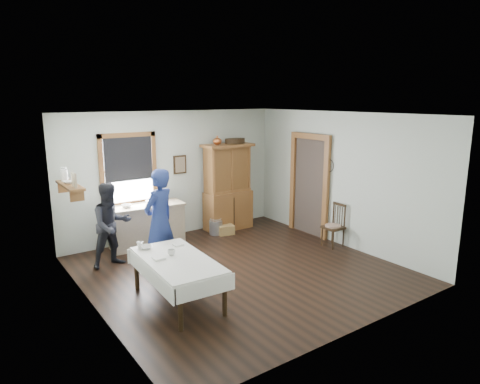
% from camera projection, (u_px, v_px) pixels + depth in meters
% --- Properties ---
extents(room, '(5.01, 5.01, 2.70)m').
position_uv_depth(room, '(240.00, 195.00, 7.22)').
color(room, black).
rests_on(room, ground).
extents(window, '(1.18, 0.07, 1.48)m').
position_uv_depth(window, '(129.00, 166.00, 8.57)').
color(window, white).
rests_on(window, room).
extents(doorway, '(0.09, 1.14, 2.22)m').
position_uv_depth(doorway, '(309.00, 182.00, 9.32)').
color(doorway, '#41352E').
rests_on(doorway, room).
extents(wall_shelf, '(0.24, 1.00, 0.44)m').
position_uv_depth(wall_shelf, '(69.00, 184.00, 7.07)').
color(wall_shelf, brown).
rests_on(wall_shelf, room).
extents(framed_picture, '(0.30, 0.04, 0.40)m').
position_uv_depth(framed_picture, '(180.00, 165.00, 9.23)').
color(framed_picture, black).
rests_on(framed_picture, room).
extents(rug_beater, '(0.01, 0.27, 0.27)m').
position_uv_depth(rug_beater, '(329.00, 160.00, 8.75)').
color(rug_beater, black).
rests_on(rug_beater, room).
extents(work_counter, '(1.55, 0.69, 0.86)m').
position_uv_depth(work_counter, '(147.00, 225.00, 8.66)').
color(work_counter, tan).
rests_on(work_counter, room).
extents(china_hutch, '(1.15, 0.55, 1.96)m').
position_uv_depth(china_hutch, '(228.00, 187.00, 9.70)').
color(china_hutch, brown).
rests_on(china_hutch, room).
extents(dining_table, '(0.98, 1.74, 0.68)m').
position_uv_depth(dining_table, '(178.00, 280.00, 6.27)').
color(dining_table, white).
rests_on(dining_table, room).
extents(spindle_chair, '(0.41, 0.41, 0.88)m').
position_uv_depth(spindle_chair, '(333.00, 225.00, 8.63)').
color(spindle_chair, black).
rests_on(spindle_chair, room).
extents(pail, '(0.36, 0.36, 0.31)m').
position_uv_depth(pail, '(216.00, 227.00, 9.47)').
color(pail, '#999CA1').
rests_on(pail, room).
extents(wicker_basket, '(0.39, 0.31, 0.20)m').
position_uv_depth(wicker_basket, '(226.00, 230.00, 9.46)').
color(wicker_basket, '#A8824C').
rests_on(wicker_basket, room).
extents(woman_blue, '(0.72, 0.62, 1.67)m').
position_uv_depth(woman_blue, '(160.00, 224.00, 7.35)').
color(woman_blue, navy).
rests_on(woman_blue, room).
extents(figure_dark, '(0.73, 0.59, 1.41)m').
position_uv_depth(figure_dark, '(112.00, 228.00, 7.58)').
color(figure_dark, black).
rests_on(figure_dark, room).
extents(table_cup_a, '(0.15, 0.15, 0.09)m').
position_uv_depth(table_cup_a, '(171.00, 252.00, 6.33)').
color(table_cup_a, silver).
rests_on(table_cup_a, dining_table).
extents(table_cup_b, '(0.14, 0.14, 0.10)m').
position_uv_depth(table_cup_b, '(140.00, 245.00, 6.64)').
color(table_cup_b, silver).
rests_on(table_cup_b, dining_table).
extents(table_bowl, '(0.28, 0.28, 0.05)m').
position_uv_depth(table_bowl, '(146.00, 247.00, 6.60)').
color(table_bowl, silver).
rests_on(table_bowl, dining_table).
extents(counter_book, '(0.25, 0.29, 0.02)m').
position_uv_depth(counter_book, '(154.00, 202.00, 8.74)').
color(counter_book, '#806D55').
rests_on(counter_book, work_counter).
extents(counter_bowl, '(0.23, 0.23, 0.06)m').
position_uv_depth(counter_bowl, '(126.00, 206.00, 8.35)').
color(counter_bowl, silver).
rests_on(counter_bowl, work_counter).
extents(shelf_bowl, '(0.22, 0.22, 0.05)m').
position_uv_depth(shelf_bowl, '(69.00, 182.00, 7.08)').
color(shelf_bowl, silver).
rests_on(shelf_bowl, wall_shelf).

